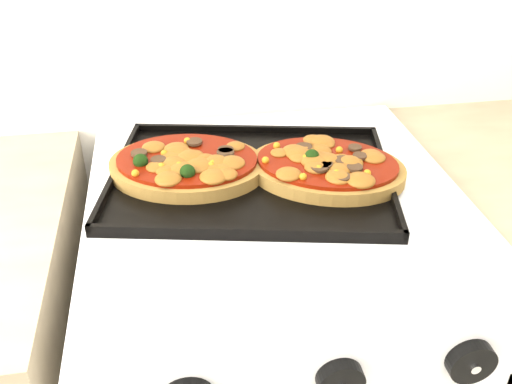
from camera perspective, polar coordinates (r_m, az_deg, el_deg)
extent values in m
cube|color=white|center=(1.21, 1.62, -18.39)|extent=(0.60, 0.60, 0.91)
cube|color=white|center=(0.72, 7.10, -17.05)|extent=(0.60, 0.02, 0.09)
cylinder|color=black|center=(0.71, 8.44, -18.11)|extent=(0.06, 0.02, 0.06)
cylinder|color=black|center=(0.76, 20.69, -15.60)|extent=(0.06, 0.02, 0.06)
cube|color=black|center=(0.93, -0.51, 1.73)|extent=(0.51, 0.42, 0.02)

